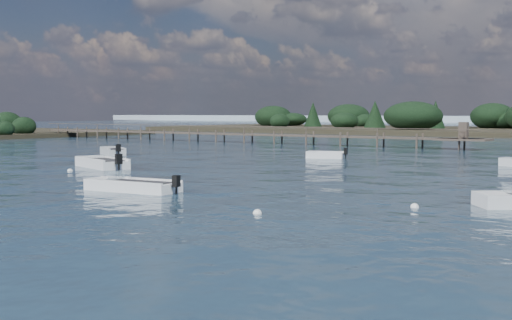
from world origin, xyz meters
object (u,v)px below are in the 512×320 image
Objects in this scene: tender_far_white at (325,156)px; tender_far_grey at (113,153)px; dinghy_mid_white_a at (133,188)px; dinghy_mid_grey at (102,165)px; jetty at (248,135)px.

tender_far_grey is at bearing -158.86° from tender_far_white.
dinghy_mid_white_a reaches higher than tender_far_white.
tender_far_grey is 0.81× the size of dinghy_mid_white_a.
dinghy_mid_grey reaches higher than tender_far_white.
tender_far_grey is 0.74× the size of dinghy_mid_grey.
dinghy_mid_grey is 13.42m from dinghy_mid_white_a.
tender_far_grey is 18.25m from tender_far_white.
tender_far_grey is at bearing 139.03° from dinghy_mid_white_a.
tender_far_white is at bearing 96.82° from dinghy_mid_white_a.
tender_far_white is 27.31m from jetty.
jetty is at bearing 118.88° from dinghy_mid_white_a.
jetty reaches higher than dinghy_mid_white_a.
tender_far_white is at bearing 21.14° from tender_far_grey.
tender_far_grey is 26.32m from dinghy_mid_white_a.
tender_far_white is (17.03, 6.58, -0.02)m from tender_far_grey.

